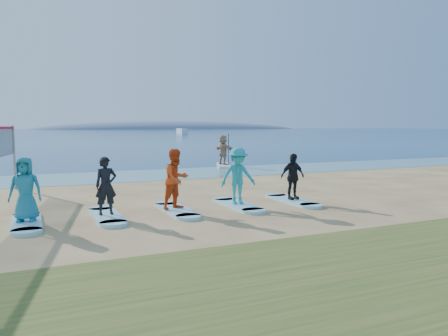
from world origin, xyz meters
name	(u,v)px	position (x,y,z in m)	size (l,w,h in m)	color
ground	(240,212)	(0.00, 0.00, 0.00)	(600.00, 600.00, 0.00)	tan
shallow_water	(148,175)	(0.00, 10.50, 0.01)	(600.00, 600.00, 0.00)	teal
ocean	(44,132)	(0.00, 160.00, 0.01)	(600.00, 600.00, 0.00)	navy
island_ridge	(175,129)	(95.00, 300.00, 0.00)	(220.00, 56.00, 18.00)	slate
paddleboard	(223,165)	(5.43, 13.29, 0.06)	(0.70, 3.00, 0.12)	silver
paddleboarder	(223,150)	(5.43, 13.29, 1.02)	(1.68, 0.53, 1.81)	tan
boat_offshore_b	(182,134)	(37.39, 114.91, 0.00)	(1.90, 5.32, 1.65)	silver
surfboard_0	(27,223)	(-5.63, 0.87, 0.04)	(0.70, 2.20, 0.09)	#94D6E6
student_0	(25,189)	(-5.63, 0.87, 0.91)	(0.80, 0.52, 1.63)	teal
surfboard_1	(107,216)	(-3.64, 0.87, 0.04)	(0.70, 2.20, 0.09)	#94D6E6
student_1	(106,186)	(-3.64, 0.87, 0.88)	(0.58, 0.38, 1.58)	black
surfboard_2	(177,210)	(-1.65, 0.87, 0.04)	(0.70, 2.20, 0.09)	#94D6E6
student_2	(176,179)	(-1.65, 0.87, 0.96)	(0.85, 0.66, 1.75)	#D14316
surfboard_3	(238,205)	(0.35, 0.87, 0.04)	(0.70, 2.20, 0.09)	#94D6E6
student_3	(238,176)	(0.35, 0.87, 0.96)	(1.13, 0.65, 1.74)	teal
surfboard_4	(292,201)	(2.34, 0.87, 0.04)	(0.70, 2.20, 0.09)	#94D6E6
student_4	(293,176)	(2.34, 0.87, 0.84)	(0.88, 0.37, 1.51)	black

